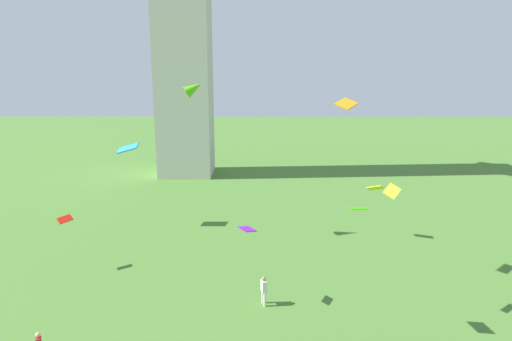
# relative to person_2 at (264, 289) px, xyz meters

# --- Properties ---
(person_2) EXTENTS (0.38, 0.53, 1.76)m
(person_2) POSITION_rel_person_2_xyz_m (0.00, 0.00, 0.00)
(person_2) COLOR silver
(person_2) RESTS_ON ground_plane
(kite_flying_0) EXTENTS (1.14, 1.02, 0.72)m
(kite_flying_0) POSITION_rel_person_2_xyz_m (6.71, -0.94, 6.11)
(kite_flying_0) COLOR yellow
(kite_flying_1) EXTENTS (0.93, 1.20, 0.38)m
(kite_flying_1) POSITION_rel_person_2_xyz_m (4.52, -2.86, 5.76)
(kite_flying_1) COLOR #35BD05
(kite_flying_2) EXTENTS (1.43, 1.17, 0.73)m
(kite_flying_2) POSITION_rel_person_2_xyz_m (8.97, 10.54, 3.18)
(kite_flying_2) COLOR #C7D508
(kite_flying_3) EXTENTS (1.76, 1.22, 0.83)m
(kite_flying_3) POSITION_rel_person_2_xyz_m (-11.19, 13.33, 5.88)
(kite_flying_3) COLOR #2896E3
(kite_flying_4) EXTENTS (1.73, 1.15, 1.48)m
(kite_flying_4) POSITION_rel_person_2_xyz_m (-5.15, 10.71, 10.95)
(kite_flying_4) COLOR #4DC211
(kite_flying_5) EXTENTS (1.59, 1.58, 0.68)m
(kite_flying_5) POSITION_rel_person_2_xyz_m (5.08, 3.96, 10.30)
(kite_flying_5) COLOR orange
(kite_flying_6) EXTENTS (1.08, 1.00, 0.43)m
(kite_flying_6) POSITION_rel_person_2_xyz_m (-13.22, 4.77, 2.59)
(kite_flying_6) COLOR #B3150A
(kite_flying_7) EXTENTS (1.11, 1.19, 0.42)m
(kite_flying_7) POSITION_rel_person_2_xyz_m (-0.95, 0.15, 3.59)
(kite_flying_7) COLOR purple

